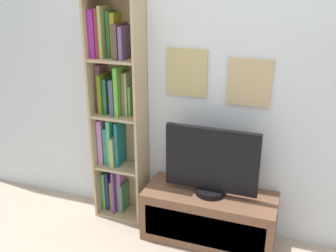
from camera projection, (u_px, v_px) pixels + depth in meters
The scene contains 4 objects.
back_wall at pixel (206, 68), 2.80m from camera, with size 4.80×0.08×2.57m.
bookshelf at pixel (116, 111), 3.05m from camera, with size 0.41×0.24×1.80m.
tv_stand at pixel (209, 216), 2.94m from camera, with size 0.99×0.41×0.39m.
television at pixel (211, 163), 2.78m from camera, with size 0.69×0.22×0.52m.
Camera 1 is at (0.68, -1.57, 1.88)m, focal length 41.17 mm.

